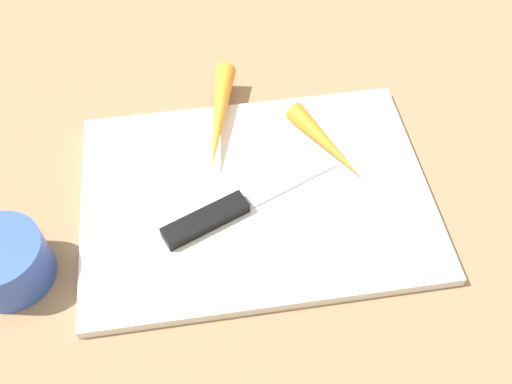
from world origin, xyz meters
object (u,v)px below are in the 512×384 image
(cutting_board, at_px, (256,195))
(carrot_long, at_px, (219,116))
(small_bowl, at_px, (5,262))
(knife, at_px, (217,215))
(carrot_short, at_px, (325,142))

(cutting_board, bearing_deg, carrot_long, 104.88)
(cutting_board, bearing_deg, small_bowl, -167.14)
(knife, xyz_separation_m, carrot_short, (0.13, 0.07, 0.01))
(carrot_short, bearing_deg, cutting_board, -86.47)
(small_bowl, bearing_deg, knife, 8.33)
(cutting_board, relative_size, small_bowl, 4.48)
(knife, height_order, carrot_short, carrot_short)
(carrot_short, xyz_separation_m, small_bowl, (-0.33, -0.10, 0.00))
(carrot_long, bearing_deg, small_bowl, -42.01)
(knife, bearing_deg, carrot_short, 7.22)
(knife, relative_size, carrot_short, 1.69)
(knife, height_order, small_bowl, small_bowl)
(carrot_short, height_order, small_bowl, small_bowl)
(knife, bearing_deg, carrot_long, 59.78)
(carrot_short, distance_m, small_bowl, 0.34)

